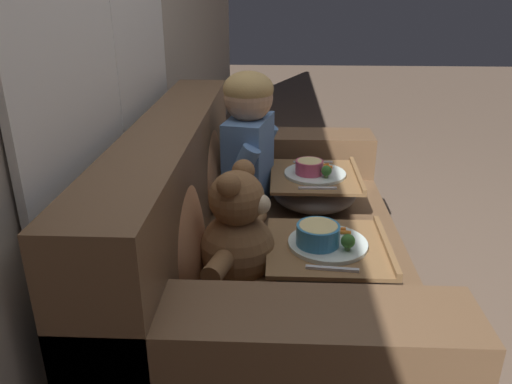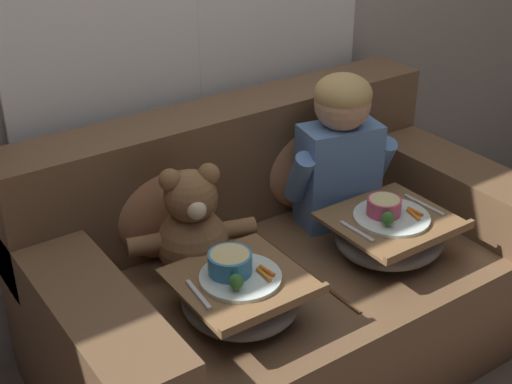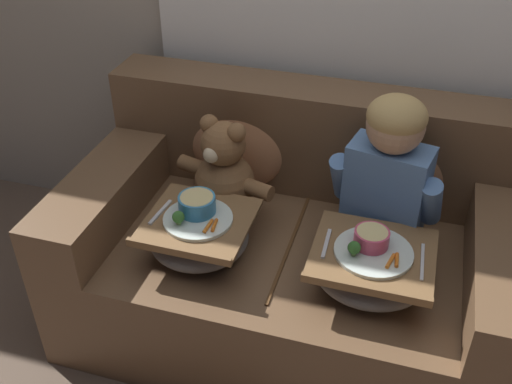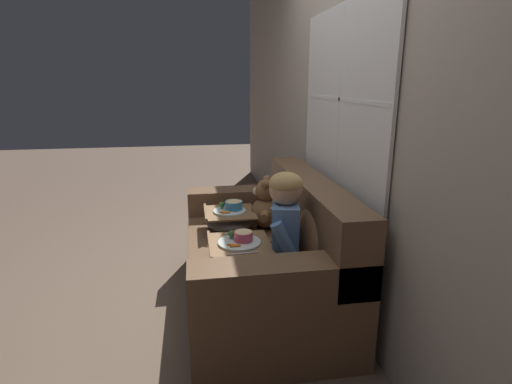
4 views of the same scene
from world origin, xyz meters
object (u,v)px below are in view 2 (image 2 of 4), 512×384
object	(u,v)px
throw_pillow_behind_teddy	(165,198)
lap_tray_child	(390,234)
throw_pillow_behind_child	(308,153)
child_figure	(340,144)
teddy_bear	(193,231)
lap_tray_teddy	(240,295)
couch	(276,278)

from	to	relation	value
throw_pillow_behind_teddy	lap_tray_child	distance (m)	0.74
throw_pillow_behind_child	child_figure	bearing A→B (deg)	-90.07
throw_pillow_behind_child	teddy_bear	xyz separation A→B (m)	(-0.59, -0.18, -0.04)
throw_pillow_behind_teddy	child_figure	distance (m)	0.62
throw_pillow_behind_teddy	lap_tray_teddy	world-z (taller)	throw_pillow_behind_teddy
lap_tray_child	lap_tray_teddy	size ratio (longest dim) A/B	1.07
throw_pillow_behind_child	throw_pillow_behind_teddy	world-z (taller)	throw_pillow_behind_child
lap_tray_child	throw_pillow_behind_child	bearing A→B (deg)	89.90
couch	throw_pillow_behind_teddy	xyz separation A→B (m)	(-0.29, 0.21, 0.31)
teddy_bear	lap_tray_teddy	size ratio (longest dim) A/B	1.13
throw_pillow_behind_child	lap_tray_teddy	bearing A→B (deg)	-143.33
throw_pillow_behind_child	lap_tray_child	world-z (taller)	throw_pillow_behind_child
couch	lap_tray_teddy	size ratio (longest dim) A/B	4.49
couch	throw_pillow_behind_teddy	size ratio (longest dim) A/B	3.90
throw_pillow_behind_teddy	teddy_bear	distance (m)	0.18
throw_pillow_behind_child	lap_tray_child	xyz separation A→B (m)	(-0.00, -0.44, -0.12)
couch	throw_pillow_behind_teddy	bearing A→B (deg)	144.23
couch	teddy_bear	bearing A→B (deg)	173.03
lap_tray_teddy	throw_pillow_behind_teddy	bearing A→B (deg)	89.86
teddy_bear	lap_tray_child	xyz separation A→B (m)	(0.59, -0.26, -0.09)
child_figure	lap_tray_child	bearing A→B (deg)	-90.11
child_figure	teddy_bear	bearing A→B (deg)	-179.60
couch	teddy_bear	world-z (taller)	couch
child_figure	lap_tray_teddy	size ratio (longest dim) A/B	1.52
lap_tray_teddy	throw_pillow_behind_child	bearing A→B (deg)	36.67
couch	lap_tray_child	distance (m)	0.42
throw_pillow_behind_teddy	child_figure	world-z (taller)	child_figure
child_figure	lap_tray_teddy	world-z (taller)	child_figure
couch	lap_tray_child	size ratio (longest dim) A/B	4.21
child_figure	lap_tray_child	xyz separation A→B (m)	(-0.00, -0.27, -0.22)
couch	lap_tray_child	bearing A→B (deg)	-37.83
throw_pillow_behind_teddy	teddy_bear	bearing A→B (deg)	-90.47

